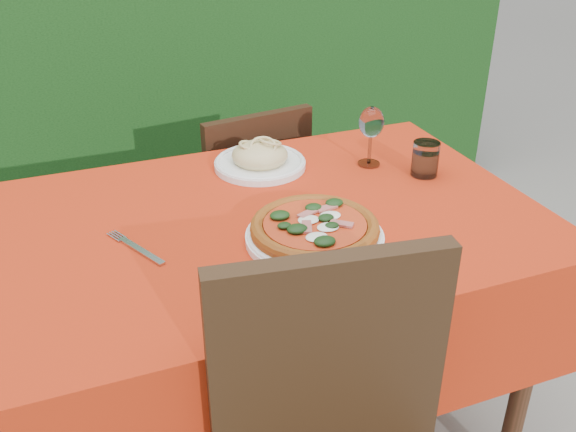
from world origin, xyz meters
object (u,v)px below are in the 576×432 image
object	(u,v)px
fork	(141,251)
pizza_plate	(315,230)
pasta_plate	(260,159)
wine_glass	(371,125)
water_glass	(425,161)
chair_far	(248,204)

from	to	relation	value
fork	pizza_plate	bearing A→B (deg)	-39.43
pasta_plate	fork	distance (m)	0.50
wine_glass	fork	size ratio (longest dim) A/B	0.81
pizza_plate	wine_glass	size ratio (longest dim) A/B	1.82
water_glass	wine_glass	xyz separation A→B (m)	(-0.11, 0.11, 0.08)
pizza_plate	pasta_plate	size ratio (longest dim) A/B	1.22
chair_far	water_glass	xyz separation A→B (m)	(0.33, -0.53, 0.33)
wine_glass	water_glass	bearing A→B (deg)	-46.82
chair_far	pizza_plate	bearing A→B (deg)	75.52
chair_far	wine_glass	world-z (taller)	wine_glass
chair_far	water_glass	world-z (taller)	water_glass
pizza_plate	pasta_plate	bearing A→B (deg)	87.66
chair_far	pasta_plate	xyz separation A→B (m)	(-0.06, -0.33, 0.31)
wine_glass	pizza_plate	bearing A→B (deg)	-133.31
chair_far	pasta_plate	world-z (taller)	pasta_plate
chair_far	water_glass	distance (m)	0.70
pizza_plate	pasta_plate	xyz separation A→B (m)	(0.02, 0.41, -0.00)
pizza_plate	water_glass	xyz separation A→B (m)	(0.41, 0.21, 0.02)
chair_far	fork	xyz separation A→B (m)	(-0.44, -0.65, 0.29)
wine_glass	fork	xyz separation A→B (m)	(-0.67, -0.23, -0.11)
chair_far	wine_glass	size ratio (longest dim) A/B	4.85
water_glass	wine_glass	size ratio (longest dim) A/B	0.56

